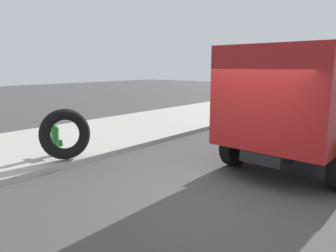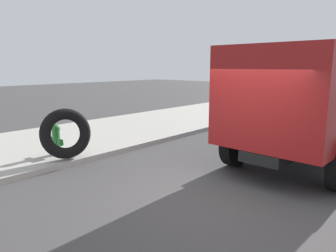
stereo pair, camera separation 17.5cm
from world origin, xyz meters
The scene contains 5 objects.
ground_plane centered at (0.00, 0.00, 0.00)m, with size 80.00×80.00×0.00m, color #423F3F.
sidewalk_curb centered at (0.00, 6.50, 0.07)m, with size 36.00×5.00×0.15m, color #ADA89E.
fire_hydrant centered at (-0.69, 4.87, 0.60)m, with size 0.24×0.55×0.85m.
loose_tire centered at (-0.73, 4.30, 0.82)m, with size 1.32×1.32×0.29m, color black.
dump_truck_blue centered at (4.21, -0.39, 1.61)m, with size 7.07×2.97×3.00m.
Camera 1 is at (-5.05, -2.92, 2.56)m, focal length 33.65 mm.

